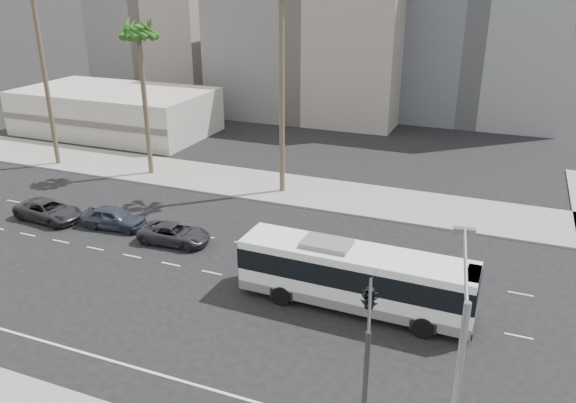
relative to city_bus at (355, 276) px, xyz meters
The scene contains 13 objects.
ground 6.58m from the city_bus, behind, with size 700.00×700.00×0.00m, color black.
sidewalk_north 17.21m from the city_bus, 111.50° to the left, with size 120.00×7.00×0.15m, color gray.
commercial_low 44.87m from the city_bus, 143.94° to the left, with size 22.00×12.16×5.00m.
midrise_beige_west 49.46m from the city_bus, 111.92° to the left, with size 24.00×18.00×18.00m, color slate.
midrise_gray_center 53.59m from the city_bus, 88.11° to the left, with size 20.00×20.00×26.00m, color slate.
midrise_beige_far 67.32m from the city_bus, 131.29° to the left, with size 18.00×16.00×15.00m, color slate.
city_bus is the anchor object (origin of this frame).
car_a 14.17m from the city_bus, 166.72° to the left, with size 5.04×2.32×1.40m, color #2D2D31.
car_b 19.63m from the city_bus, 169.00° to the left, with size 4.79×1.93×1.63m, color #2E3341.
car_c 24.96m from the city_bus, behind, with size 5.48×2.53×1.52m, color #2B2A2D.
streetlight_corner 13.67m from the city_bus, 61.42° to the right, with size 1.05×4.34×9.25m.
traffic_signal 9.87m from the city_bus, 71.92° to the right, with size 3.17×4.31×6.81m.
palm_mid 30.02m from the city_bus, 147.75° to the left, with size 4.53×4.53×14.01m.
Camera 1 is at (13.13, -27.30, 17.38)m, focal length 35.48 mm.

